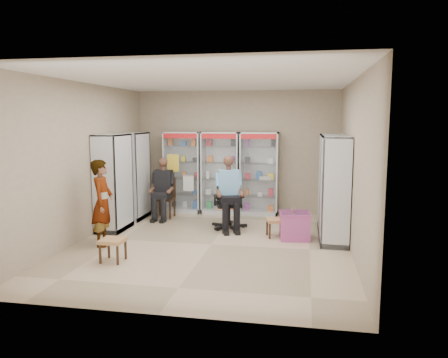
% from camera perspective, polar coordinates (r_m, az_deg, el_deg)
% --- Properties ---
extents(floor, '(6.00, 6.00, 0.00)m').
position_cam_1_polar(floor, '(8.20, -1.67, -8.53)').
color(floor, tan).
rests_on(floor, ground).
extents(room_shell, '(5.02, 6.02, 3.01)m').
position_cam_1_polar(room_shell, '(7.87, -1.72, 5.36)').
color(room_shell, tan).
rests_on(room_shell, ground).
extents(cabinet_back_left, '(0.90, 0.50, 2.00)m').
position_cam_1_polar(cabinet_back_left, '(10.91, -5.35, 0.91)').
color(cabinet_back_left, '#ABAEB3').
rests_on(cabinet_back_left, floor).
extents(cabinet_back_mid, '(0.90, 0.50, 2.00)m').
position_cam_1_polar(cabinet_back_mid, '(10.69, -0.45, 0.80)').
color(cabinet_back_mid, '#B7BABF').
rests_on(cabinet_back_mid, floor).
extents(cabinet_back_right, '(0.90, 0.50, 2.00)m').
position_cam_1_polar(cabinet_back_right, '(10.55, 4.62, 0.68)').
color(cabinet_back_right, '#A0A3A7').
rests_on(cabinet_back_right, floor).
extents(cabinet_right_far, '(0.90, 0.50, 2.00)m').
position_cam_1_polar(cabinet_right_far, '(9.40, 13.84, -0.40)').
color(cabinet_right_far, silver).
rests_on(cabinet_right_far, floor).
extents(cabinet_right_near, '(0.90, 0.50, 2.00)m').
position_cam_1_polar(cabinet_right_near, '(8.31, 14.27, -1.47)').
color(cabinet_right_near, '#A6A8AD').
rests_on(cabinet_right_near, floor).
extents(cabinet_left_far, '(0.90, 0.50, 2.00)m').
position_cam_1_polar(cabinet_left_far, '(10.34, -11.73, 0.39)').
color(cabinet_left_far, '#A5A8AC').
rests_on(cabinet_left_far, floor).
extents(cabinet_left_near, '(0.90, 0.50, 2.00)m').
position_cam_1_polar(cabinet_left_near, '(9.34, -14.27, -0.47)').
color(cabinet_left_near, silver).
rests_on(cabinet_left_near, floor).
extents(wooden_chair, '(0.42, 0.42, 0.94)m').
position_cam_1_polar(wooden_chair, '(10.37, -7.75, -2.46)').
color(wooden_chair, black).
rests_on(wooden_chair, floor).
extents(seated_customer, '(0.44, 0.60, 1.34)m').
position_cam_1_polar(seated_customer, '(10.29, -7.85, -1.41)').
color(seated_customer, black).
rests_on(seated_customer, floor).
extents(office_chair, '(0.79, 0.79, 1.15)m').
position_cam_1_polar(office_chair, '(9.26, 0.63, -2.97)').
color(office_chair, black).
rests_on(office_chair, floor).
extents(seated_shopkeeper, '(0.66, 0.78, 1.46)m').
position_cam_1_polar(seated_shopkeeper, '(9.18, 0.58, -2.07)').
color(seated_shopkeeper, '#639BC4').
rests_on(seated_shopkeeper, floor).
extents(pink_trunk, '(0.61, 0.59, 0.53)m').
position_cam_1_polar(pink_trunk, '(8.60, 9.20, -6.03)').
color(pink_trunk, '#AC447F').
rests_on(pink_trunk, floor).
extents(tea_glass, '(0.07, 0.07, 0.09)m').
position_cam_1_polar(tea_glass, '(8.49, 8.98, -4.06)').
color(tea_glass, '#631808').
rests_on(tea_glass, pink_trunk).
extents(woven_stool_a, '(0.44, 0.44, 0.36)m').
position_cam_1_polar(woven_stool_a, '(8.72, 6.76, -6.35)').
color(woven_stool_a, '#B37E4B').
rests_on(woven_stool_a, floor).
extents(woven_stool_b, '(0.39, 0.39, 0.38)m').
position_cam_1_polar(woven_stool_b, '(7.43, -14.30, -9.00)').
color(woven_stool_b, '#A88947').
rests_on(woven_stool_b, floor).
extents(standing_man, '(0.46, 0.63, 1.58)m').
position_cam_1_polar(standing_man, '(8.28, -15.59, -3.01)').
color(standing_man, gray).
rests_on(standing_man, floor).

